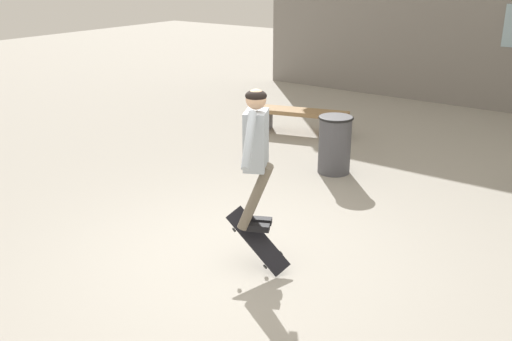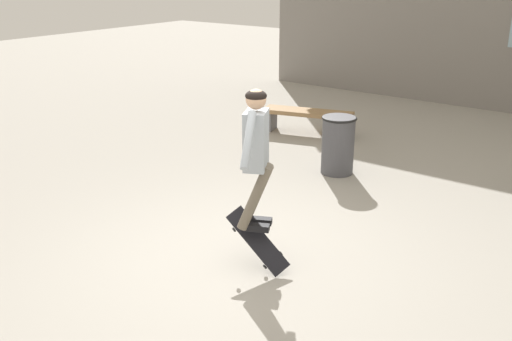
# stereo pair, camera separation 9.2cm
# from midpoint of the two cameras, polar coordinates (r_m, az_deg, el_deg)

# --- Properties ---
(ground_plane) EXTENTS (40.00, 40.00, 0.00)m
(ground_plane) POSITION_cam_midpoint_polar(r_m,az_deg,el_deg) (6.54, -1.30, -8.98)
(ground_plane) COLOR #A39E93
(park_bench) EXTENTS (1.80, 0.93, 0.46)m
(park_bench) POSITION_cam_midpoint_polar(r_m,az_deg,el_deg) (11.22, 5.42, 5.39)
(park_bench) COLOR #99754C
(park_bench) RESTS_ON ground_plane
(trash_bin) EXTENTS (0.55, 0.55, 0.92)m
(trash_bin) POSITION_cam_midpoint_polar(r_m,az_deg,el_deg) (9.09, 8.49, 2.65)
(trash_bin) COLOR #47474C
(trash_bin) RESTS_ON ground_plane
(skater) EXTENTS (0.65, 1.20, 1.52)m
(skater) POSITION_cam_midpoint_polar(r_m,az_deg,el_deg) (5.90, 0.46, 2.35)
(skater) COLOR #9EA8B2
(skateboard_flipping) EXTENTS (0.73, 0.27, 0.65)m
(skateboard_flipping) POSITION_cam_midpoint_polar(r_m,az_deg,el_deg) (6.25, 0.60, -7.05)
(skateboard_flipping) COLOR black
(skateboard_resting) EXTENTS (0.61, 0.77, 0.08)m
(skateboard_resting) POSITION_cam_midpoint_polar(r_m,az_deg,el_deg) (9.80, 0.21, 1.64)
(skateboard_resting) COLOR #2D519E
(skateboard_resting) RESTS_ON ground_plane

